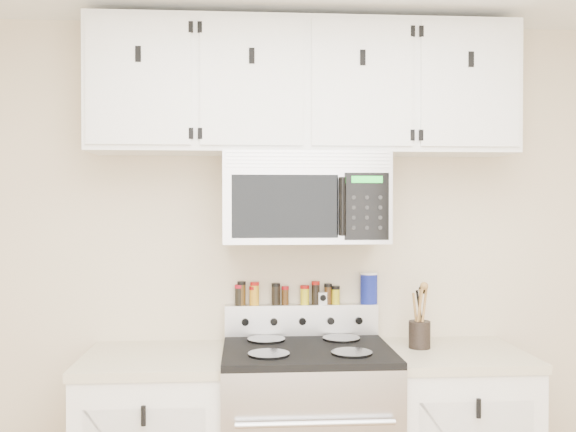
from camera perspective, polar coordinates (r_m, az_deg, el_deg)
The scene contains 16 objects.
back_wall at distance 3.24m, azimuth 1.15°, elevation -5.15°, with size 3.50×0.01×2.50m, color beige.
microwave at distance 3.03m, azimuth 1.48°, elevation 1.62°, with size 0.76×0.44×0.42m.
upper_cabinets at distance 3.11m, azimuth 1.43°, elevation 11.26°, with size 2.00×0.35×0.62m.
utensil_crock at distance 3.14m, azimuth 11.61°, elevation -10.09°, with size 0.10×0.10×0.30m.
kitchen_timer at distance 3.23m, azimuth 3.08°, elevation -7.30°, with size 0.05×0.04×0.06m, color white.
salt_canister at distance 3.26m, azimuth 7.20°, elevation -6.36°, with size 0.09×0.09×0.16m.
spice_jar_0 at distance 3.21m, azimuth -4.36°, elevation -7.00°, with size 0.05×0.05×0.10m.
spice_jar_1 at distance 3.20m, azimuth -4.15°, elevation -6.85°, with size 0.04×0.04×0.12m.
spice_jar_2 at distance 3.21m, azimuth -3.09°, elevation -7.07°, with size 0.04×0.04×0.09m.
spice_jar_3 at distance 3.20m, azimuth -2.98°, elevation -6.88°, with size 0.04×0.04×0.11m.
spice_jar_4 at distance 3.21m, azimuth -1.09°, elevation -6.93°, with size 0.04×0.04×0.11m.
spice_jar_5 at distance 3.21m, azimuth -0.25°, elevation -7.06°, with size 0.04×0.04×0.09m.
spice_jar_6 at distance 3.22m, azimuth 1.49°, elevation -7.01°, with size 0.05×0.05×0.09m.
spice_jar_7 at distance 3.22m, azimuth 2.47°, elevation -6.82°, with size 0.04×0.04×0.12m.
spice_jar_8 at distance 3.23m, azimuth 3.58°, elevation -6.91°, with size 0.04×0.04×0.10m.
spice_jar_9 at distance 3.24m, azimuth 4.26°, elevation -7.01°, with size 0.04×0.04×0.09m.
Camera 1 is at (-0.28, -1.46, 1.60)m, focal length 40.00 mm.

